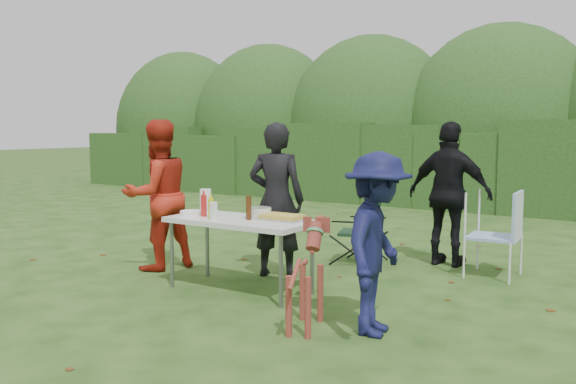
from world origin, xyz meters
The scene contains 20 objects.
ground centered at (0.00, 0.00, 0.00)m, with size 80.00×80.00×0.00m, color #1E4211.
hedge_row centered at (0.00, 8.00, 0.85)m, with size 22.00×1.40×1.70m, color #23471C.
shrub_backdrop centered at (0.00, 9.60, 1.60)m, with size 20.00×2.60×3.20m, color #3D6628.
folding_table centered at (-0.18, 0.25, 0.69)m, with size 1.50×0.70×0.74m.
person_cook centered at (-0.22, 0.96, 0.86)m, with size 0.63×0.41×1.72m, color black.
person_red_jacket centered at (-1.59, 0.51, 0.87)m, with size 0.85×0.66×1.75m, color #B42414.
person_black_puffy centered at (1.21, 2.54, 0.87)m, with size 1.01×0.42×1.73m, color black.
child centered at (1.52, -0.19, 0.73)m, with size 0.95×0.54×1.47m, color #11143F.
dog centered at (0.99, -0.40, 0.42)m, with size 0.89×0.36×0.85m, color brown, non-canonical shape.
camping_chair centered at (0.25, 2.06, 0.43)m, with size 0.54×0.54×0.86m, color #15311C, non-canonical shape.
lawn_chair centered at (1.81, 2.27, 0.49)m, with size 0.57×0.57×0.97m, color #376BC0, non-canonical shape.
food_tray centered at (0.22, 0.41, 0.75)m, with size 0.45×0.30×0.02m, color #B7B7BA.
focaccia_bread centered at (0.22, 0.41, 0.78)m, with size 0.40×0.26×0.04m, color gold.
mustard_bottle centered at (-0.46, 0.13, 0.84)m, with size 0.06×0.06×0.20m, color #C6D30F.
ketchup_bottle centered at (-0.60, 0.18, 0.85)m, with size 0.06×0.06×0.22m, color red.
beer_bottle centered at (-0.07, 0.25, 0.86)m, with size 0.06×0.06×0.24m, color #47230F.
paper_towel_roll centered at (-0.73, 0.36, 0.87)m, with size 0.12×0.12×0.26m, color white.
cup_stack centered at (-0.34, 0.02, 0.83)m, with size 0.08×0.08×0.18m, color white.
pasta_bowl centered at (-0.09, 0.44, 0.79)m, with size 0.26×0.26×0.10m, color silver.
plate_stack centered at (-0.75, 0.16, 0.77)m, with size 0.24×0.24×0.05m, color white.
Camera 1 is at (3.53, -4.57, 1.65)m, focal length 38.00 mm.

